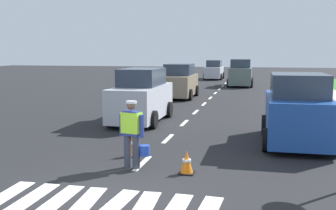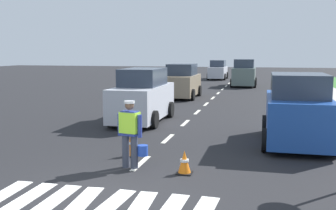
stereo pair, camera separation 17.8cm
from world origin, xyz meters
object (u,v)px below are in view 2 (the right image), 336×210
(car_outgoing_far, at_px, (244,74))
(car_parked_curbside, at_px, (297,112))
(traffic_cone_far, at_px, (184,162))
(road_worker, at_px, (131,131))
(car_oncoming_third, at_px, (218,70))
(car_oncoming_lead, at_px, (143,97))
(car_oncoming_second, at_px, (182,82))
(traffic_cone_near, at_px, (131,145))

(car_outgoing_far, height_order, car_parked_curbside, car_outgoing_far)
(traffic_cone_far, height_order, car_parked_curbside, car_parked_curbside)
(car_outgoing_far, bearing_deg, road_worker, -93.63)
(car_outgoing_far, bearing_deg, car_oncoming_third, 110.72)
(car_oncoming_third, bearing_deg, car_parked_curbside, -78.94)
(car_outgoing_far, relative_size, car_oncoming_lead, 0.96)
(car_outgoing_far, relative_size, car_parked_curbside, 1.05)
(car_parked_curbside, bearing_deg, car_oncoming_second, 117.30)
(road_worker, height_order, traffic_cone_far, road_worker)
(traffic_cone_far, distance_m, car_outgoing_far, 24.72)
(traffic_cone_near, bearing_deg, traffic_cone_far, -35.39)
(car_outgoing_far, distance_m, car_oncoming_lead, 18.43)
(car_outgoing_far, bearing_deg, traffic_cone_far, -90.44)
(road_worker, distance_m, car_oncoming_third, 32.72)
(traffic_cone_near, xyz_separation_m, car_parked_curbside, (4.52, 2.55, 0.70))
(road_worker, relative_size, car_oncoming_lead, 0.39)
(car_oncoming_second, relative_size, car_parked_curbside, 1.04)
(traffic_cone_far, height_order, car_oncoming_lead, car_oncoming_lead)
(road_worker, relative_size, car_parked_curbside, 0.42)
(car_oncoming_lead, bearing_deg, car_oncoming_second, 91.02)
(traffic_cone_far, xyz_separation_m, car_outgoing_far, (0.19, 24.71, 0.77))
(road_worker, distance_m, traffic_cone_near, 1.29)
(road_worker, distance_m, car_parked_curbside, 5.52)
(traffic_cone_near, relative_size, car_parked_curbside, 0.16)
(traffic_cone_far, bearing_deg, traffic_cone_near, 144.61)
(traffic_cone_far, xyz_separation_m, car_parked_curbside, (2.80, 3.78, 0.75))
(traffic_cone_far, relative_size, car_outgoing_far, 0.13)
(car_outgoing_far, xyz_separation_m, car_oncoming_lead, (-3.22, -18.15, -0.03))
(road_worker, bearing_deg, car_oncoming_lead, 104.55)
(car_oncoming_second, relative_size, car_outgoing_far, 0.99)
(car_outgoing_far, xyz_separation_m, car_oncoming_third, (-3.08, 8.13, -0.12))
(car_outgoing_far, relative_size, car_oncoming_third, 0.97)
(traffic_cone_near, bearing_deg, car_outgoing_far, 85.32)
(traffic_cone_near, height_order, car_outgoing_far, car_outgoing_far)
(car_oncoming_second, height_order, car_oncoming_lead, car_oncoming_lead)
(car_parked_curbside, bearing_deg, car_oncoming_third, 101.06)
(traffic_cone_near, xyz_separation_m, car_oncoming_lead, (-1.30, 5.33, 0.69))
(car_oncoming_second, bearing_deg, road_worker, -83.18)
(traffic_cone_far, bearing_deg, car_oncoming_lead, 114.81)
(car_oncoming_second, xyz_separation_m, car_parked_curbside, (5.98, -11.59, 0.04))
(road_worker, relative_size, car_oncoming_third, 0.39)
(car_outgoing_far, bearing_deg, car_oncoming_lead, -100.07)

